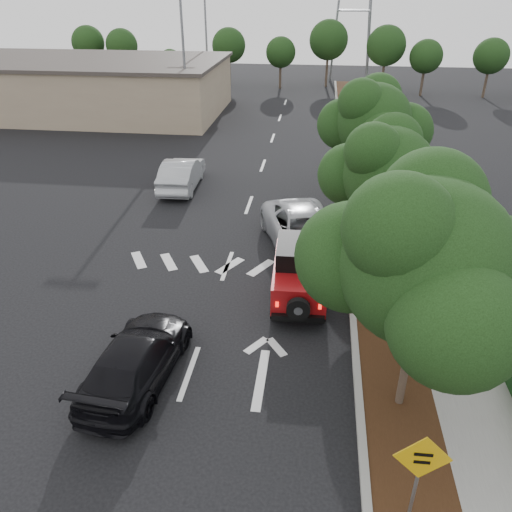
% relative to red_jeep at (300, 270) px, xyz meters
% --- Properties ---
extents(ground, '(120.00, 120.00, 0.00)m').
position_rel_red_jeep_xyz_m(ground, '(-2.81, -4.29, -1.01)').
color(ground, black).
rests_on(ground, ground).
extents(curb, '(0.20, 70.00, 0.15)m').
position_rel_red_jeep_xyz_m(curb, '(1.79, 7.71, -0.93)').
color(curb, '#9E9B93').
rests_on(curb, ground).
extents(planting_strip, '(1.80, 70.00, 0.12)m').
position_rel_red_jeep_xyz_m(planting_strip, '(2.79, 7.71, -0.95)').
color(planting_strip, black).
rests_on(planting_strip, ground).
extents(sidewalk, '(2.00, 70.00, 0.12)m').
position_rel_red_jeep_xyz_m(sidewalk, '(4.69, 7.71, -0.95)').
color(sidewalk, gray).
rests_on(sidewalk, ground).
extents(hedge, '(0.80, 70.00, 0.80)m').
position_rel_red_jeep_xyz_m(hedge, '(6.09, 7.71, -0.61)').
color(hedge, black).
rests_on(hedge, ground).
extents(commercial_building, '(22.00, 12.00, 4.00)m').
position_rel_red_jeep_xyz_m(commercial_building, '(-18.81, 25.71, 0.99)').
color(commercial_building, gray).
rests_on(commercial_building, ground).
extents(transmission_tower, '(7.00, 4.00, 28.00)m').
position_rel_red_jeep_xyz_m(transmission_tower, '(3.19, 43.71, -1.01)').
color(transmission_tower, slate).
rests_on(transmission_tower, ground).
extents(street_tree_near, '(3.80, 3.80, 5.92)m').
position_rel_red_jeep_xyz_m(street_tree_near, '(2.79, -4.79, -1.01)').
color(street_tree_near, black).
rests_on(street_tree_near, ground).
extents(street_tree_mid, '(3.20, 3.20, 5.32)m').
position_rel_red_jeep_xyz_m(street_tree_mid, '(2.79, 2.21, -1.01)').
color(street_tree_mid, black).
rests_on(street_tree_mid, ground).
extents(street_tree_far, '(3.40, 3.40, 5.62)m').
position_rel_red_jeep_xyz_m(street_tree_far, '(2.79, 8.71, -1.01)').
color(street_tree_far, black).
rests_on(street_tree_far, ground).
extents(light_pole_a, '(2.00, 0.22, 9.00)m').
position_rel_red_jeep_xyz_m(light_pole_a, '(-9.31, 21.71, -1.01)').
color(light_pole_a, slate).
rests_on(light_pole_a, ground).
extents(light_pole_b, '(2.00, 0.22, 9.00)m').
position_rel_red_jeep_xyz_m(light_pole_b, '(-10.31, 33.71, -1.01)').
color(light_pole_b, slate).
rests_on(light_pole_b, ground).
extents(red_jeep, '(1.84, 3.92, 1.98)m').
position_rel_red_jeep_xyz_m(red_jeep, '(0.00, 0.00, 0.00)').
color(red_jeep, black).
rests_on(red_jeep, ground).
extents(silver_suv_ahead, '(4.32, 6.30, 1.60)m').
position_rel_red_jeep_xyz_m(silver_suv_ahead, '(0.05, 3.42, -0.21)').
color(silver_suv_ahead, '#AFB1B7').
rests_on(silver_suv_ahead, ground).
extents(black_suv_oncoming, '(2.27, 4.77, 1.34)m').
position_rel_red_jeep_xyz_m(black_suv_oncoming, '(-4.11, -4.66, -0.33)').
color(black_suv_oncoming, black).
rests_on(black_suv_oncoming, ground).
extents(silver_sedan_oncoming, '(1.83, 4.77, 1.55)m').
position_rel_red_jeep_xyz_m(silver_sedan_oncoming, '(-6.61, 9.60, -0.23)').
color(silver_sedan_oncoming, '#AAADB2').
rests_on(silver_sedan_oncoming, ground).
extents(parked_suv, '(4.55, 2.81, 1.45)m').
position_rel_red_jeep_xyz_m(parked_suv, '(-10.43, 21.96, -0.28)').
color(parked_suv, '#A0A3A8').
rests_on(parked_suv, ground).
extents(speed_hump_sign, '(1.07, 0.09, 2.28)m').
position_rel_red_jeep_xyz_m(speed_hump_sign, '(2.59, -7.98, 0.58)').
color(speed_hump_sign, slate).
rests_on(speed_hump_sign, ground).
extents(terracotta_planter, '(0.65, 0.65, 1.14)m').
position_rel_red_jeep_xyz_m(terracotta_planter, '(3.79, -2.85, -0.24)').
color(terracotta_planter, brown).
rests_on(terracotta_planter, ground).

